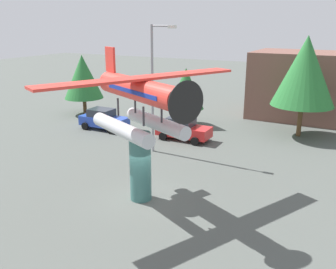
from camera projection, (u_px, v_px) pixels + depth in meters
ground_plane at (141, 198)px, 19.43m from camera, size 140.00×140.00×0.00m
display_pedestal at (140, 167)px, 18.91m from camera, size 1.10×1.10×3.59m
floatplane_monument at (140, 100)px, 17.80m from camera, size 7.13×9.81×4.00m
car_near_blue at (103, 119)px, 31.70m from camera, size 4.20×2.02×1.76m
car_mid_red at (183, 129)px, 28.89m from camera, size 4.20×2.02×1.76m
streetlight_primary at (155, 81)px, 25.03m from camera, size 1.84×0.28×8.69m
storefront_building at (319, 86)px, 34.53m from camera, size 11.99×6.71×6.18m
tree_west at (83, 77)px, 36.25m from camera, size 3.78×3.78×5.81m
tree_east at (186, 89)px, 32.37m from camera, size 3.19×3.19×5.05m
tree_center_back at (305, 71)px, 28.56m from camera, size 4.85×4.85×7.91m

